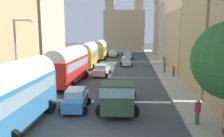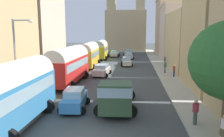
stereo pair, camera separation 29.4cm
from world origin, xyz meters
name	(u,v)px [view 2 (the right image)]	position (x,y,z in m)	size (l,w,h in m)	color
ground_plane	(118,67)	(0.00, 27.00, 0.00)	(154.00, 154.00, 0.00)	#414646
sidewalk_left	(76,66)	(-7.25, 27.00, 0.07)	(2.50, 70.00, 0.14)	gray
sidewalk_right	(161,67)	(7.25, 27.00, 0.07)	(2.50, 70.00, 0.14)	#AFAD9B
building_left_2	(40,28)	(-10.82, 20.83, 6.48)	(4.63, 9.64, 12.96)	beige
building_right_1	(219,25)	(11.29, 13.75, 6.68)	(5.58, 9.72, 13.37)	tan
building_right_2	(184,41)	(10.60, 26.33, 4.52)	(4.20, 14.76, 9.05)	tan
building_right_3	(171,31)	(10.52, 38.92, 5.97)	(4.45, 9.03, 11.88)	beige
building_right_4	(165,26)	(10.64, 49.41, 7.22)	(4.70, 11.36, 14.39)	tan
distant_church	(126,27)	(0.00, 59.28, 7.17)	(12.15, 6.43, 20.94)	tan
parked_bus_0	(13,91)	(-4.82, 2.34, 2.34)	(3.28, 8.30, 4.20)	teal
parked_bus_1	(68,64)	(-4.80, 14.35, 2.36)	(3.52, 9.39, 4.26)	red
parked_bus_2	(89,54)	(-4.78, 25.97, 2.32)	(3.31, 8.57, 4.16)	gold
parked_bus_3	(101,49)	(-4.51, 37.67, 2.24)	(3.47, 8.47, 4.05)	gold
cargo_truck_0	(116,95)	(1.44, 5.69, 1.28)	(3.32, 6.93, 2.53)	#325032
car_0	(127,61)	(1.42, 28.77, 0.78)	(2.29, 4.44, 1.55)	silver
car_1	(128,55)	(1.48, 38.59, 0.76)	(2.46, 3.98, 1.50)	silver
car_2	(128,52)	(1.25, 45.63, 0.78)	(2.41, 3.79, 1.56)	gray
car_3	(75,99)	(-1.86, 5.90, 0.81)	(2.29, 3.87, 1.63)	#3D88C9
car_4	(102,70)	(-1.68, 19.41, 0.78)	(2.52, 4.41, 1.56)	beige
car_5	(115,53)	(-1.90, 42.45, 0.77)	(2.45, 4.22, 1.52)	silver
pedestrian_0	(165,67)	(7.13, 21.64, 1.05)	(0.47, 0.47, 1.83)	#42414A
pedestrian_1	(165,60)	(8.00, 28.47, 1.07)	(0.44, 0.44, 1.85)	#1F2642
pedestrian_2	(224,128)	(7.54, 1.04, 1.00)	(0.55, 0.55, 1.76)	#4E5238
pedestrian_3	(174,70)	(7.93, 18.79, 1.01)	(0.49, 0.49, 1.78)	#1D2A3C
pedestrian_4	(195,112)	(6.67, 3.45, 1.00)	(0.55, 0.55, 1.77)	#404F4B
streetlamp_near	(18,56)	(-6.29, 5.92, 4.13)	(1.72, 0.28, 6.97)	gray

